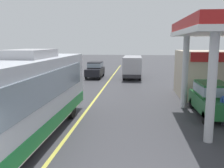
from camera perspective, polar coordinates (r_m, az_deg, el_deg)
ground at (r=24.56m, az=-1.14°, el=0.18°), size 120.00×120.00×0.00m
lane_divider_stripe at (r=19.68m, az=-2.89°, el=-2.14°), size 0.16×50.00×0.01m
coach_bus_main at (r=10.42m, az=-20.30°, el=-3.51°), size 2.60×11.04×3.69m
car_at_pump at (r=14.60m, az=22.19°, el=-2.87°), size 1.70×4.20×1.82m
minibus_opposing_lane at (r=28.50m, az=4.76°, el=4.42°), size 2.04×6.13×2.44m
pedestrian_near_pump at (r=15.86m, az=20.33°, el=-2.13°), size 0.55×0.22×1.66m
car_trailing_behind_bus at (r=28.59m, az=-3.91°, el=3.52°), size 1.70×4.20×1.82m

